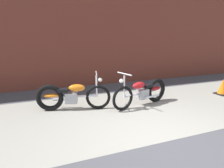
# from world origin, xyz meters

# --- Properties ---
(ground_plane) EXTENTS (80.00, 80.00, 0.00)m
(ground_plane) POSITION_xyz_m (0.00, 0.00, 0.00)
(ground_plane) COLOR #47474C
(sidewalk_slab) EXTENTS (36.00, 3.50, 0.01)m
(sidewalk_slab) POSITION_xyz_m (0.00, 1.75, 0.00)
(sidewalk_slab) COLOR gray
(sidewalk_slab) RESTS_ON ground
(brick_building_wall) EXTENTS (36.00, 0.50, 6.12)m
(brick_building_wall) POSITION_xyz_m (0.00, 5.20, 3.06)
(brick_building_wall) COLOR brown
(brick_building_wall) RESTS_ON ground
(motorcycle_orange) EXTENTS (1.96, 0.78, 1.03)m
(motorcycle_orange) POSITION_xyz_m (-1.42, 2.37, 0.40)
(motorcycle_orange) COLOR black
(motorcycle_orange) RESTS_ON ground
(motorcycle_red) EXTENTS (1.97, 0.73, 1.03)m
(motorcycle_red) POSITION_xyz_m (0.73, 2.00, 0.40)
(motorcycle_red) COLOR black
(motorcycle_red) RESTS_ON ground
(traffic_cone) EXTENTS (0.40, 0.40, 0.55)m
(traffic_cone) POSITION_xyz_m (3.81, 1.94, 0.25)
(traffic_cone) COLOR orange
(traffic_cone) RESTS_ON ground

